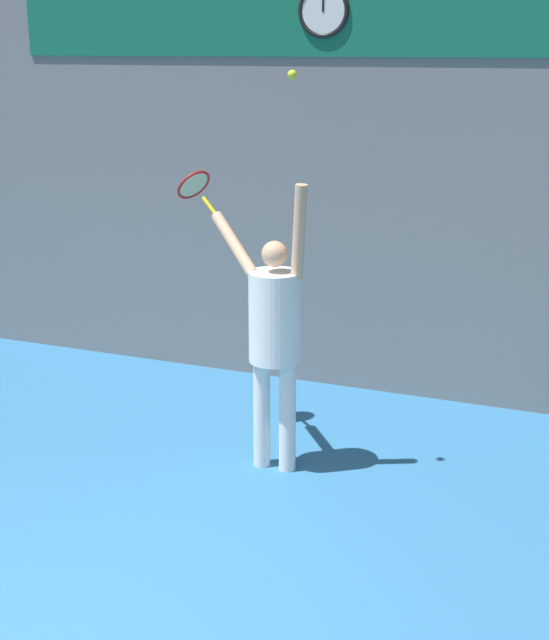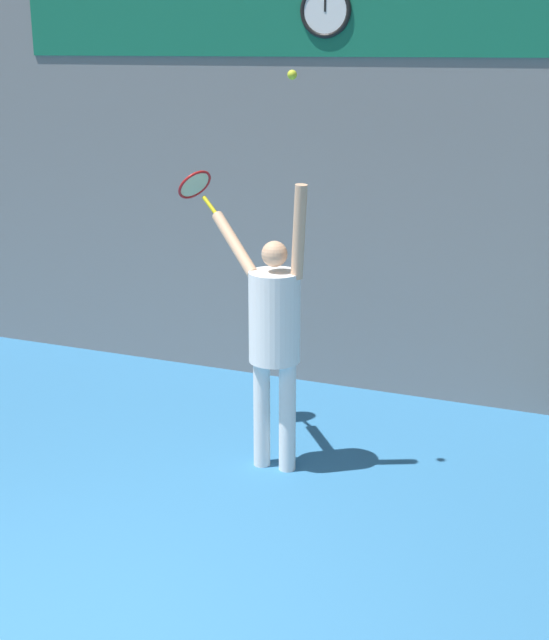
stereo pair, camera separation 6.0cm
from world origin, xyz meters
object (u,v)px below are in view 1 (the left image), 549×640
(tennis_ball, at_px, (292,75))
(tennis_player, at_px, (274,328))
(scoreboard_clock, at_px, (323,10))
(tennis_racket, at_px, (195,187))

(tennis_ball, bearing_deg, tennis_player, 149.96)
(scoreboard_clock, distance_m, tennis_player, 2.97)
(tennis_player, distance_m, tennis_ball, 1.86)
(tennis_player, bearing_deg, tennis_racket, 150.92)
(tennis_player, height_order, tennis_ball, tennis_ball)
(tennis_racket, relative_size, tennis_ball, 6.41)
(scoreboard_clock, relative_size, tennis_racket, 1.10)
(tennis_player, height_order, tennis_racket, tennis_player)
(scoreboard_clock, relative_size, tennis_player, 0.21)
(tennis_racket, height_order, tennis_ball, tennis_ball)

